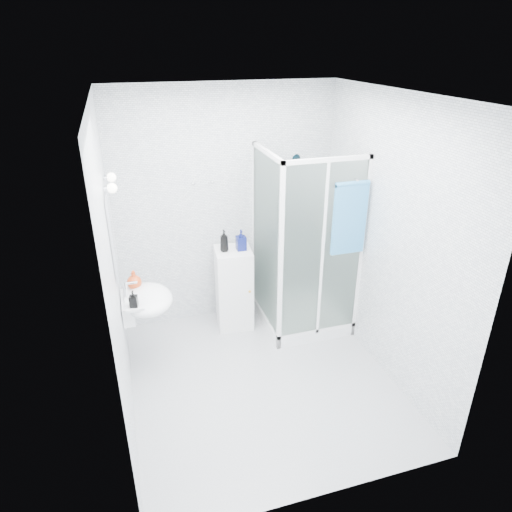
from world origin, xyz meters
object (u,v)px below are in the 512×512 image
object	(u,v)px
storage_cabinet	(234,288)
shampoo_bottle_a	(224,241)
soap_dispenser_black	(133,299)
shower_enclosure	(299,291)
hand_towel	(350,216)
shampoo_bottle_b	(241,240)
soap_dispenser_orange	(134,280)
wall_basin	(145,300)

from	to	relation	value
storage_cabinet	shampoo_bottle_a	xyz separation A→B (m)	(-0.09, 0.00, 0.58)
storage_cabinet	soap_dispenser_black	world-z (taller)	soap_dispenser_black
shower_enclosure	hand_towel	bearing A→B (deg)	-51.36
shower_enclosure	shampoo_bottle_b	distance (m)	0.87
shower_enclosure	soap_dispenser_orange	world-z (taller)	shower_enclosure
wall_basin	hand_towel	xyz separation A→B (m)	(1.98, -0.09, 0.63)
soap_dispenser_orange	soap_dispenser_black	size ratio (longest dim) A/B	1.16
soap_dispenser_orange	soap_dispenser_black	distance (m)	0.34
hand_towel	shampoo_bottle_b	xyz separation A→B (m)	(-0.91, 0.63, -0.39)
wall_basin	soap_dispenser_orange	size ratio (longest dim) A/B	3.20
shampoo_bottle_a	soap_dispenser_orange	world-z (taller)	shampoo_bottle_a
shampoo_bottle_a	soap_dispenser_black	size ratio (longest dim) A/B	1.57
storage_cabinet	soap_dispenser_orange	distance (m)	1.23
shower_enclosure	wall_basin	world-z (taller)	shower_enclosure
shower_enclosure	shampoo_bottle_a	world-z (taller)	shower_enclosure
hand_towel	shampoo_bottle_b	distance (m)	1.17
wall_basin	soap_dispenser_black	xyz separation A→B (m)	(-0.10, -0.19, 0.14)
hand_towel	soap_dispenser_orange	xyz separation A→B (m)	(-2.05, 0.23, -0.48)
shampoo_bottle_b	soap_dispenser_orange	size ratio (longest dim) A/B	1.28
shower_enclosure	shampoo_bottle_a	distance (m)	1.00
hand_towel	shampoo_bottle_a	xyz separation A→B (m)	(-1.09, 0.64, -0.38)
shampoo_bottle_a	shower_enclosure	bearing A→B (deg)	-17.59
soap_dispenser_black	storage_cabinet	bearing A→B (deg)	34.70
shower_enclosure	hand_towel	world-z (taller)	shower_enclosure
shower_enclosure	hand_towel	distance (m)	1.11
shampoo_bottle_b	storage_cabinet	bearing A→B (deg)	172.13
shampoo_bottle_b	soap_dispenser_black	bearing A→B (deg)	-147.72
shampoo_bottle_b	hand_towel	bearing A→B (deg)	-34.71
shampoo_bottle_b	shower_enclosure	bearing A→B (deg)	-21.23
hand_towel	soap_dispenser_orange	distance (m)	2.11
hand_towel	storage_cabinet	bearing A→B (deg)	147.16
wall_basin	soap_dispenser_black	world-z (taller)	soap_dispenser_black
shower_enclosure	soap_dispenser_orange	xyz separation A→B (m)	(-1.73, -0.17, 0.50)
soap_dispenser_black	shampoo_bottle_b	bearing A→B (deg)	32.28
soap_dispenser_orange	wall_basin	bearing A→B (deg)	-64.45
hand_towel	shampoo_bottle_b	bearing A→B (deg)	145.29
wall_basin	shampoo_bottle_a	xyz separation A→B (m)	(0.89, 0.56, 0.25)
storage_cabinet	shampoo_bottle_b	xyz separation A→B (m)	(0.09, -0.01, 0.58)
storage_cabinet	soap_dispenser_black	distance (m)	1.39
soap_dispenser_orange	storage_cabinet	bearing A→B (deg)	21.31
storage_cabinet	soap_dispenser_orange	world-z (taller)	soap_dispenser_orange
wall_basin	soap_dispenser_orange	distance (m)	0.22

